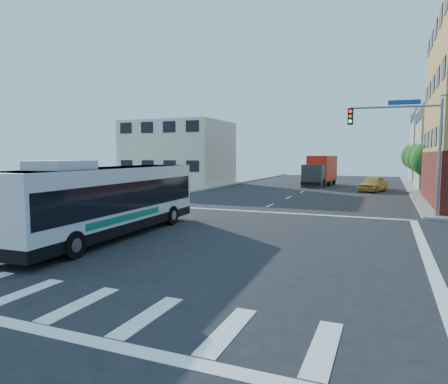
% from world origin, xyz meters
% --- Properties ---
extents(ground, '(120.00, 120.00, 0.00)m').
position_xyz_m(ground, '(0.00, 0.00, 0.00)').
color(ground, black).
rests_on(ground, ground).
extents(sidewalk_nw, '(50.00, 50.00, 0.15)m').
position_xyz_m(sidewalk_nw, '(-35.00, 35.00, 0.07)').
color(sidewalk_nw, gray).
rests_on(sidewalk_nw, ground).
extents(building_west, '(12.06, 10.06, 8.00)m').
position_xyz_m(building_west, '(-17.02, 29.98, 4.01)').
color(building_west, beige).
rests_on(building_west, ground).
extents(signal_mast_ne, '(7.91, 1.13, 8.07)m').
position_xyz_m(signal_mast_ne, '(9.08, 10.62, 4.98)').
color(signal_mast_ne, slate).
rests_on(signal_mast_ne, ground).
extents(street_tree_a, '(3.60, 3.60, 5.53)m').
position_xyz_m(street_tree_a, '(11.90, 27.92, 3.59)').
color(street_tree_a, '#3A2515').
rests_on(street_tree_a, ground).
extents(street_tree_b, '(3.80, 3.80, 5.79)m').
position_xyz_m(street_tree_b, '(11.90, 35.92, 3.75)').
color(street_tree_b, '#3A2515').
rests_on(street_tree_b, ground).
extents(street_tree_c, '(3.40, 3.40, 5.29)m').
position_xyz_m(street_tree_c, '(11.90, 43.92, 3.46)').
color(street_tree_c, '#3A2515').
rests_on(street_tree_c, ground).
extents(street_tree_d, '(4.00, 4.00, 6.03)m').
position_xyz_m(street_tree_d, '(11.90, 51.92, 3.88)').
color(street_tree_d, '#3A2515').
rests_on(street_tree_d, ground).
extents(transit_bus, '(3.06, 12.00, 3.53)m').
position_xyz_m(transit_bus, '(-3.67, -0.91, 1.72)').
color(transit_bus, black).
rests_on(transit_bus, ground).
extents(box_truck, '(3.13, 8.32, 3.66)m').
position_xyz_m(box_truck, '(0.39, 33.91, 1.78)').
color(box_truck, '#26272C').
rests_on(box_truck, ground).
extents(parked_car, '(3.17, 5.11, 1.62)m').
position_xyz_m(parked_car, '(6.70, 28.21, 0.81)').
color(parked_car, gold).
rests_on(parked_car, ground).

